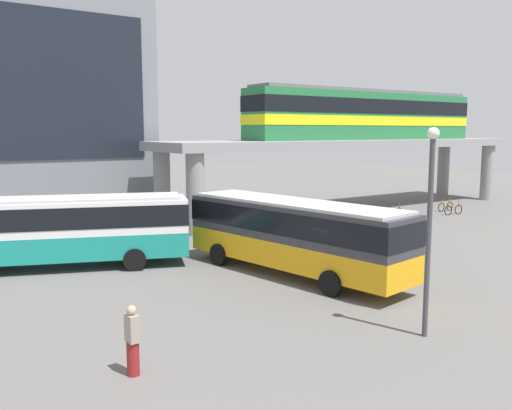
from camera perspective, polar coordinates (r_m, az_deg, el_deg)
The scene contains 14 objects.
ground_plane at distance 30.57m, azimuth -5.06°, elevation -3.92°, with size 120.00×120.00×0.00m, color #605E5B.
elevated_platform at distance 43.01m, azimuth 9.77°, elevation 5.75°, with size 31.92×6.27×5.48m.
train at distance 44.22m, azimuth 11.48°, elevation 9.28°, with size 21.67×2.96×3.84m.
bus_main at distance 23.42m, azimuth 3.93°, elevation -2.56°, with size 4.26×11.30×3.22m.
bus_secondary at distance 26.02m, azimuth -19.51°, elevation -1.95°, with size 11.21×6.38×3.22m.
bicycle_silver at distance 34.07m, azimuth 2.87°, elevation -2.07°, with size 1.77×0.41×1.04m.
bicycle_brown at distance 42.96m, azimuth 19.95°, elevation -0.47°, with size 1.78×0.28×1.04m.
bicycle_green at distance 40.06m, azimuth 14.37°, elevation -0.81°, with size 1.76×0.44×1.04m.
bicycle_orange at distance 44.62m, azimuth 19.21°, elevation -0.15°, with size 1.79×0.11×1.04m.
bicycle_blue at distance 33.73m, azimuth 9.29°, elevation -2.26°, with size 1.71×0.65×1.04m.
bicycle_black at distance 38.14m, azimuth 9.33°, elevation -1.10°, with size 1.79×0.19×1.04m.
pedestrian_near_building at distance 14.57m, azimuth -12.79°, elevation -13.83°, with size 0.32×0.42×1.84m.
pedestrian_waiting_near_stop at distance 29.37m, azimuth 15.92°, elevation -3.20°, with size 0.42×0.32×1.59m.
lamp_post at distance 16.85m, azimuth 17.71°, elevation -1.04°, with size 0.36×0.36×6.29m.
Camera 1 is at (-14.60, -16.13, 6.20)m, focal length 38.24 mm.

